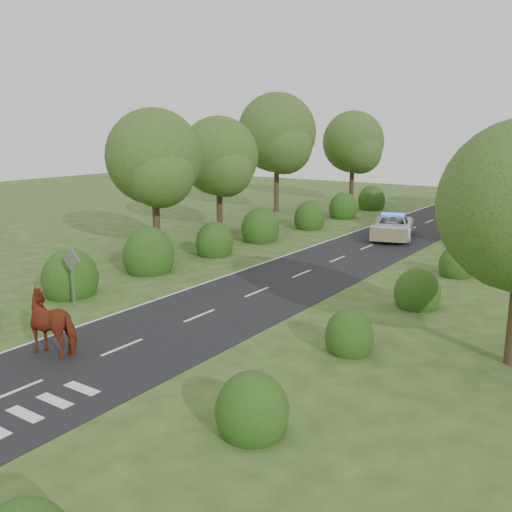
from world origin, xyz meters
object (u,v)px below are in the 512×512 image
Objects in this scene: pedestrian_purple at (483,221)px; police_van at (392,227)px; cow at (56,327)px; road_sign at (72,268)px; pedestrian_red at (446,224)px.

police_van is at bearing 50.53° from pedestrian_purple.
pedestrian_purple reaches higher than police_van.
pedestrian_purple is at bearing 155.19° from cow.
road_sign is 1.55× the size of pedestrian_red.
pedestrian_purple reaches higher than pedestrian_red.
pedestrian_red is 2.70m from pedestrian_purple.
cow is 25.27m from police_van.
pedestrian_red is at bearing 158.26° from cow.
cow is 30.65m from pedestrian_purple.
police_van is (5.14, 21.76, -0.88)m from road_sign.
road_sign is 1.03× the size of cow.
pedestrian_red is at bearing 30.37° from police_van.
road_sign is 22.38m from police_van.
police_van reaches higher than pedestrian_red.
pedestrian_purple is (1.95, 1.86, 0.11)m from pedestrian_red.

